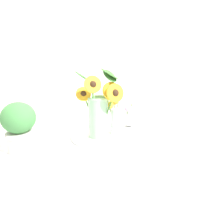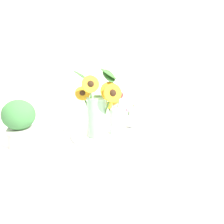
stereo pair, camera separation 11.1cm
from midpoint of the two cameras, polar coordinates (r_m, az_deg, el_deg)
name	(u,v)px [view 2 (the right image)]	position (r m, az deg, el deg)	size (l,w,h in m)	color
ground_plane	(117,139)	(1.11, 4.20, -7.05)	(6.00, 6.00, 0.00)	silver
wall_back	(92,0)	(1.39, -2.80, 27.22)	(3.60, 0.06, 1.40)	silver
serving_tray	(112,133)	(1.15, 2.78, -5.55)	(0.42, 0.42, 0.02)	white
mason_jar_sunflowers	(98,109)	(1.03, -0.63, 0.85)	(0.21, 0.21, 0.33)	#99CC9E
vase_small_center	(115,115)	(1.09, 3.81, -0.83)	(0.11, 0.09, 0.21)	white
vase_bulb_right	(131,118)	(1.19, 7.68, -1.50)	(0.07, 0.07, 0.15)	white
potted_plant	(20,122)	(1.05, -20.25, -2.61)	(0.14, 0.14, 0.22)	beige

